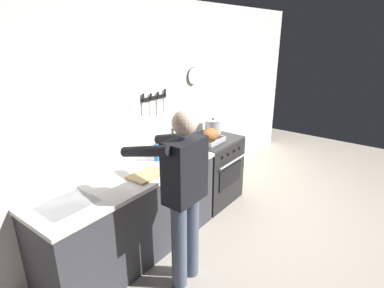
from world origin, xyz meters
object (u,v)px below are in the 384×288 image
Objects in this scene: roasting_pan at (210,136)px; bottle_vinegar at (165,150)px; stove at (211,170)px; person_cook at (183,189)px; stock_pot at (213,126)px; cutting_board at (147,175)px; bottle_olive_oil at (173,142)px; bottle_dish_soap at (157,152)px.

bottle_vinegar is (-0.73, 0.12, 0.01)m from roasting_pan.
stove is 1.03m from bottle_vinegar.
roasting_pan is at bearing -71.30° from person_cook.
cutting_board is at bearing -170.77° from stock_pot.
bottle_olive_oil is (-0.88, -0.02, 0.02)m from stock_pot.
bottle_dish_soap reaches higher than stove.
roasting_pan is at bearing -9.00° from bottle_vinegar.
roasting_pan is 1.42× the size of bottle_dish_soap.
roasting_pan is 0.85m from bottle_dish_soap.
bottle_vinegar is at bearing -163.77° from bottle_olive_oil.
bottle_dish_soap is at bearing -36.90° from person_cook.
person_cook is 5.85× the size of bottle_olive_oil.
stove is 0.54× the size of person_cook.
bottle_olive_oil is (-0.52, 0.18, 0.03)m from roasting_pan.
bottle_vinegar reaches higher than stock_pot.
stock_pot is 1.57m from cutting_board.
bottle_vinegar is 0.99× the size of bottle_dish_soap.
stove is 1.62m from person_cook.
roasting_pan is at bearing -150.93° from stock_pot.
bottle_olive_oil is 0.32m from bottle_dish_soap.
roasting_pan is 1.19m from cutting_board.
cutting_board is (-1.54, -0.25, -0.09)m from stock_pot.
cutting_board is (-1.32, -0.12, 0.46)m from stove.
cutting_board is (-1.18, -0.05, -0.08)m from roasting_pan.
stock_pot reaches higher than cutting_board.
stove is 3.68× the size of bottle_vinegar.
bottle_olive_oil is (-0.66, 0.10, 0.57)m from stove.
stock_pot is at bearing -70.23° from person_cook.
bottle_dish_soap is at bearing 176.36° from stove.
stove is 2.56× the size of roasting_pan.
person_cook reaches higher than bottle_vinegar.
bottle_olive_oil reaches higher than stock_pot.
cutting_board is at bearing -177.58° from roasting_pan.
bottle_dish_soap is (-0.97, 0.06, 0.55)m from stove.
cutting_board is at bearing -160.99° from bottle_olive_oil.
bottle_vinegar is at bearing -10.22° from bottle_dish_soap.
roasting_pan is at bearing -9.15° from bottle_dish_soap.
cutting_board is at bearing -159.71° from bottle_vinegar.
bottle_dish_soap is at bearing -176.83° from stock_pot.
stock_pot is (0.36, 0.20, 0.01)m from roasting_pan.
stock_pot is (1.63, 0.77, 0.04)m from person_cook.
bottle_olive_oil is (0.21, 0.06, 0.02)m from bottle_vinegar.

